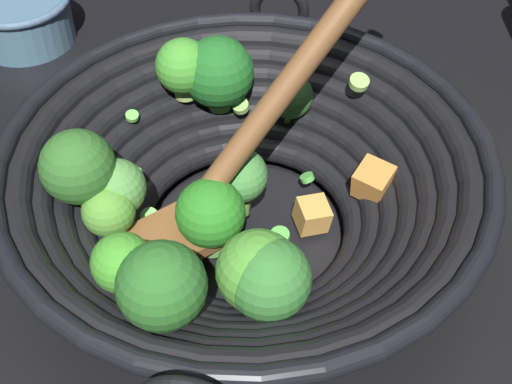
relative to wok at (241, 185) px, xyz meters
name	(u,v)px	position (x,y,z in m)	size (l,w,h in m)	color
ground_plane	(246,239)	(0.00, 0.00, -0.07)	(4.00, 4.00, 0.00)	black
wok	(241,185)	(0.00, 0.00, 0.00)	(0.36, 0.36, 0.27)	black
prep_bowl	(22,16)	(0.09, -0.36, -0.04)	(0.11, 0.11, 0.05)	slate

